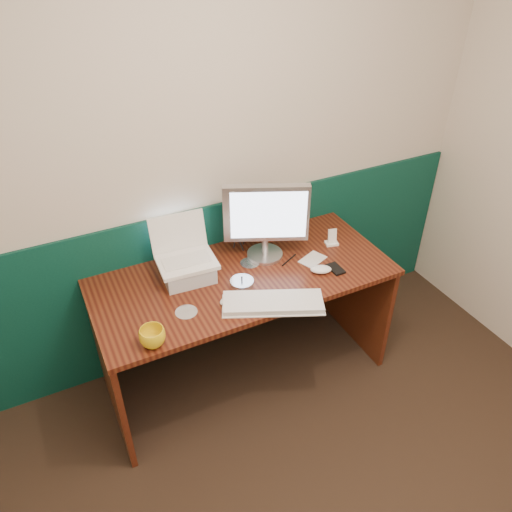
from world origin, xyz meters
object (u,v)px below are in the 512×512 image
desk (244,327)px  monitor (265,221)px  keyboard (273,303)px  laptop (185,244)px  mug (152,337)px  camcorder (240,231)px

desk → monitor: size_ratio=3.50×
keyboard → laptop: bearing=150.8°
keyboard → mug: mug is taller
desk → keyboard: bearing=-84.9°
desk → monitor: 0.64m
laptop → monitor: bearing=3.9°
keyboard → camcorder: size_ratio=2.22×
desk → monitor: bearing=31.5°
desk → camcorder: 0.55m
desk → laptop: (-0.27, 0.11, 0.59)m
monitor → camcorder: monitor is taller
laptop → camcorder: 0.40m
monitor → keyboard: monitor is taller
monitor → camcorder: bearing=148.2°
monitor → mug: size_ratio=3.89×
mug → camcorder: (0.67, 0.53, 0.06)m
keyboard → camcorder: 0.55m
desk → keyboard: keyboard is taller
mug → camcorder: camcorder is taller
monitor → keyboard: 0.48m
desk → laptop: 0.66m
desk → monitor: (0.19, 0.11, 0.60)m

